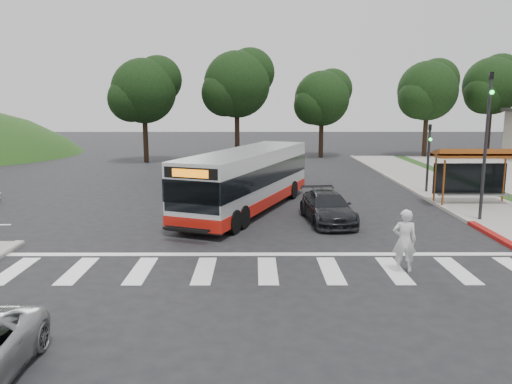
{
  "coord_description": "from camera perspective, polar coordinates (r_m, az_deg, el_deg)",
  "views": [
    {
      "loc": [
        -0.42,
        -20.04,
        5.24
      ],
      "look_at": [
        -0.35,
        0.12,
        1.6
      ],
      "focal_mm": 35.0,
      "sensor_mm": 36.0,
      "label": 1
    }
  ],
  "objects": [
    {
      "name": "dark_sedan",
      "position": [
        22.26,
        8.17,
        -1.74
      ],
      "size": [
        2.3,
        4.73,
        1.33
      ],
      "primitive_type": "imported",
      "rotation": [
        0.0,
        0.0,
        0.1
      ],
      "color": "black",
      "rests_on": "ground"
    },
    {
      "name": "traffic_signal_ne_short",
      "position": [
        30.36,
        19.13,
        4.45
      ],
      "size": [
        0.18,
        0.37,
        4.0
      ],
      "color": "black",
      "rests_on": "ground"
    },
    {
      "name": "curb_east",
      "position": [
        30.03,
        18.09,
        -0.18
      ],
      "size": [
        0.3,
        40.0,
        0.15
      ],
      "primitive_type": "cube",
      "color": "#9E9991",
      "rests_on": "ground"
    },
    {
      "name": "tree_ne_b",
      "position": [
        55.36,
        25.42,
        11.0
      ],
      "size": [
        6.16,
        5.74,
        10.02
      ],
      "color": "black",
      "rests_on": "ground"
    },
    {
      "name": "crosswalk_ladder",
      "position": [
        15.93,
        1.34,
        -8.94
      ],
      "size": [
        18.0,
        2.6,
        0.01
      ],
      "primitive_type": "cube",
      "color": "silver",
      "rests_on": "ground"
    },
    {
      "name": "tree_north_a",
      "position": [
        46.16,
        -2.1,
        12.31
      ],
      "size": [
        6.6,
        6.15,
        10.17
      ],
      "color": "black",
      "rests_on": "ground"
    },
    {
      "name": "curb_east_red",
      "position": [
        20.99,
        26.58,
        -5.11
      ],
      "size": [
        0.32,
        6.0,
        0.15
      ],
      "primitive_type": "cube",
      "color": "maroon",
      "rests_on": "ground"
    },
    {
      "name": "transit_bus",
      "position": [
        24.26,
        -0.95,
        1.31
      ],
      "size": [
        6.49,
        11.56,
        2.96
      ],
      "primitive_type": null,
      "rotation": [
        0.0,
        0.0,
        -0.37
      ],
      "color": "silver",
      "rests_on": "ground"
    },
    {
      "name": "pedestrian",
      "position": [
        16.2,
        16.61,
        -5.37
      ],
      "size": [
        0.79,
        0.58,
        2.0
      ],
      "primitive_type": "imported",
      "rotation": [
        0.0,
        0.0,
        2.99
      ],
      "color": "silver",
      "rests_on": "ground"
    },
    {
      "name": "traffic_signal_ne_tall",
      "position": [
        23.79,
        24.86,
        6.01
      ],
      "size": [
        0.18,
        0.37,
        6.5
      ],
      "color": "black",
      "rests_on": "ground"
    },
    {
      "name": "sidewalk_east",
      "position": [
        30.71,
        21.64,
        -0.2
      ],
      "size": [
        4.0,
        40.0,
        0.12
      ],
      "primitive_type": "cube",
      "color": "gray",
      "rests_on": "ground"
    },
    {
      "name": "tree_north_b",
      "position": [
        48.54,
        7.63,
        10.64
      ],
      "size": [
        5.72,
        5.33,
        8.43
      ],
      "color": "black",
      "rests_on": "ground"
    },
    {
      "name": "tree_ne_a",
      "position": [
        50.87,
        19.1,
        10.98
      ],
      "size": [
        6.16,
        5.74,
        9.3
      ],
      "color": "black",
      "rests_on": "parking_lot"
    },
    {
      "name": "tree_north_c",
      "position": [
        45.13,
        -12.6,
        11.33
      ],
      "size": [
        6.16,
        5.74,
        9.3
      ],
      "color": "black",
      "rests_on": "ground"
    },
    {
      "name": "ground",
      "position": [
        20.72,
        0.97,
        -4.42
      ],
      "size": [
        140.0,
        140.0,
        0.0
      ],
      "primitive_type": "plane",
      "color": "black",
      "rests_on": "ground"
    },
    {
      "name": "bus_shelter",
      "position": [
        27.68,
        23.76,
        3.38
      ],
      "size": [
        4.2,
        1.6,
        2.86
      ],
      "color": "brown",
      "rests_on": "sidewalk_east"
    }
  ]
}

